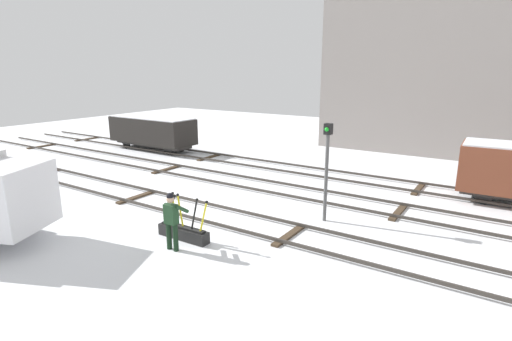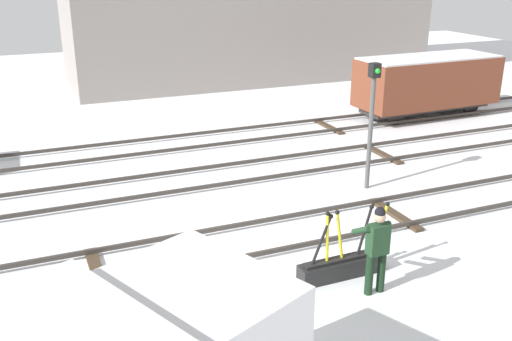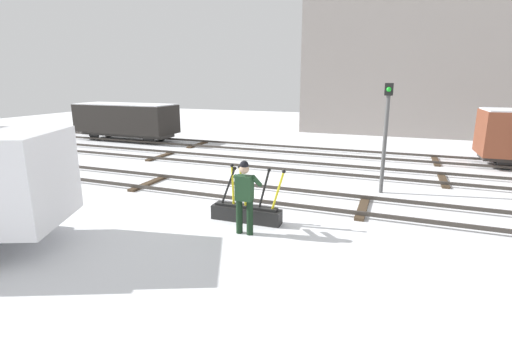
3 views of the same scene
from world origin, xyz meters
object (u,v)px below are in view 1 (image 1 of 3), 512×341
Objects in this scene: signal_post at (327,162)px; rail_worker at (172,218)px; switch_lever_frame at (184,231)px; freight_car_mid_siding at (152,131)px.

rail_worker is at bearing -121.53° from signal_post.
switch_lever_frame is 0.57× the size of signal_post.
signal_post is (2.76, 4.50, 1.12)m from rail_worker.
freight_car_mid_siding reaches higher than switch_lever_frame.
rail_worker is at bearing -39.91° from freight_car_mid_siding.
rail_worker is (0.26, -0.71, 0.72)m from switch_lever_frame.
freight_car_mid_siding is (-14.44, 5.60, -0.85)m from signal_post.
freight_car_mid_siding is at bearing 138.58° from rail_worker.
signal_post is at bearing 57.87° from rail_worker.
rail_worker is 5.39m from signal_post.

